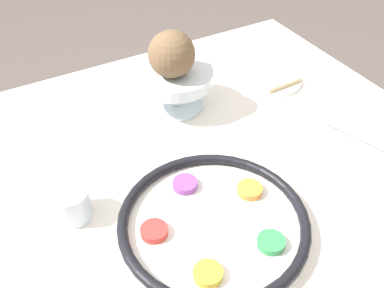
# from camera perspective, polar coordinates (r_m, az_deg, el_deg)

# --- Properties ---
(dining_table) EXTENTS (1.14, 1.00, 0.76)m
(dining_table) POSITION_cam_1_polar(r_m,az_deg,el_deg) (1.22, 5.16, -17.23)
(dining_table) COLOR silver
(dining_table) RESTS_ON ground_plane
(seder_plate) EXTENTS (0.35, 0.35, 0.03)m
(seder_plate) POSITION_cam_1_polar(r_m,az_deg,el_deg) (0.83, 2.74, -9.93)
(seder_plate) COLOR silver
(seder_plate) RESTS_ON dining_table
(fruit_stand) EXTENTS (0.18, 0.18, 0.10)m
(fruit_stand) POSITION_cam_1_polar(r_m,az_deg,el_deg) (1.07, -2.10, 7.99)
(fruit_stand) COLOR silver
(fruit_stand) RESTS_ON dining_table
(orange_fruit) EXTENTS (0.08, 0.08, 0.08)m
(orange_fruit) POSITION_cam_1_polar(r_m,az_deg,el_deg) (1.04, -2.47, 11.20)
(orange_fruit) COLOR orange
(orange_fruit) RESTS_ON fruit_stand
(coconut) EXTENTS (0.11, 0.11, 0.11)m
(coconut) POSITION_cam_1_polar(r_m,az_deg,el_deg) (1.02, -2.62, 11.33)
(coconut) COLOR brown
(coconut) RESTS_ON fruit_stand
(bread_plate) EXTENTS (0.16, 0.16, 0.02)m
(bread_plate) POSITION_cam_1_polar(r_m,az_deg,el_deg) (1.22, 10.17, 8.18)
(bread_plate) COLOR silver
(bread_plate) RESTS_ON dining_table
(napkin_roll) EXTENTS (0.19, 0.09, 0.04)m
(napkin_roll) POSITION_cam_1_polar(r_m,az_deg,el_deg) (1.07, 21.20, 1.30)
(napkin_roll) COLOR white
(napkin_roll) RESTS_ON dining_table
(cup_near) EXTENTS (0.07, 0.07, 0.06)m
(cup_near) POSITION_cam_1_polar(r_m,az_deg,el_deg) (0.86, -15.10, -7.29)
(cup_near) COLOR silver
(cup_near) RESTS_ON dining_table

